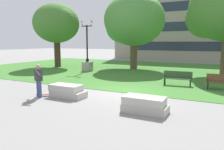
% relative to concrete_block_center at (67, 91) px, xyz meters
% --- Properties ---
extents(ground_plane, '(140.00, 140.00, 0.00)m').
position_rel_concrete_block_center_xyz_m(ground_plane, '(2.12, 2.11, -0.31)').
color(ground_plane, gray).
extents(grass_lawn, '(40.00, 20.00, 0.02)m').
position_rel_concrete_block_center_xyz_m(grass_lawn, '(2.12, 12.11, -0.30)').
color(grass_lawn, '#3D752D').
rests_on(grass_lawn, ground).
extents(concrete_block_center, '(1.87, 0.90, 0.64)m').
position_rel_concrete_block_center_xyz_m(concrete_block_center, '(0.00, 0.00, 0.00)').
color(concrete_block_center, '#B2ADA3').
rests_on(concrete_block_center, ground).
extents(concrete_block_left, '(1.80, 0.90, 0.64)m').
position_rel_concrete_block_center_xyz_m(concrete_block_left, '(4.34, -0.58, 0.00)').
color(concrete_block_left, '#B2ADA3').
rests_on(concrete_block_left, ground).
extents(person_skateboarder, '(1.03, 0.84, 1.71)m').
position_rel_concrete_block_center_xyz_m(person_skateboarder, '(-1.23, -0.71, 0.67)').
color(person_skateboarder, '#384C7A').
rests_on(person_skateboarder, ground).
extents(skateboard, '(0.85, 0.88, 0.14)m').
position_rel_concrete_block_center_xyz_m(skateboard, '(-1.09, -0.38, -0.22)').
color(skateboard, maroon).
rests_on(skateboard, ground).
extents(park_bench_near_left, '(1.83, 0.66, 0.90)m').
position_rel_concrete_block_center_xyz_m(park_bench_near_left, '(7.13, 5.45, 0.23)').
color(park_bench_near_left, brown).
rests_on(park_bench_near_left, grass_lawn).
extents(park_bench_near_right, '(1.84, 0.68, 0.90)m').
position_rel_concrete_block_center_xyz_m(park_bench_near_right, '(4.49, 5.68, 0.23)').
color(park_bench_near_right, '#284723').
rests_on(park_bench_near_right, grass_lawn).
extents(lamp_post_right, '(1.32, 0.80, 4.79)m').
position_rel_concrete_block_center_xyz_m(lamp_post_right, '(-4.64, 8.98, 0.69)').
color(lamp_post_right, gray).
rests_on(lamp_post_right, grass_lawn).
extents(tree_far_left, '(6.59, 6.28, 7.73)m').
position_rel_concrete_block_center_xyz_m(tree_far_left, '(-1.46, 12.94, 4.70)').
color(tree_far_left, brown).
rests_on(tree_far_left, grass_lawn).
extents(tree_far_right, '(5.35, 5.09, 7.03)m').
position_rel_concrete_block_center_xyz_m(tree_far_right, '(-9.81, 10.64, 4.50)').
color(tree_far_right, '#42301E').
rests_on(tree_far_right, grass_lawn).
extents(building_facade_distant, '(26.20, 1.03, 12.55)m').
position_rel_concrete_block_center_xyz_m(building_facade_distant, '(3.00, 26.60, 5.96)').
color(building_facade_distant, gray).
rests_on(building_facade_distant, ground).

